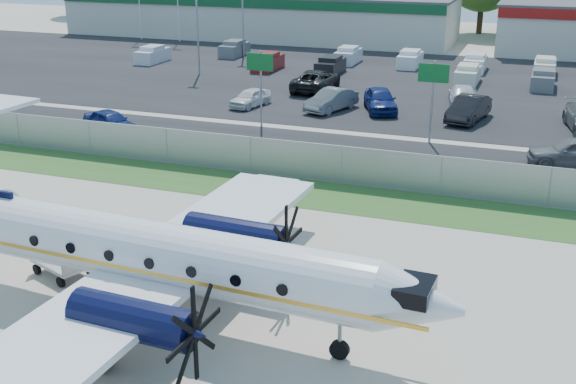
% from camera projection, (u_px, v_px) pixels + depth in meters
% --- Properties ---
extents(ground, '(170.00, 170.00, 0.00)m').
position_uv_depth(ground, '(228.00, 312.00, 24.53)').
color(ground, '#B3A998').
rests_on(ground, ground).
extents(grass_verge, '(170.00, 4.00, 0.02)m').
position_uv_depth(grass_verge, '(330.00, 196.00, 35.13)').
color(grass_verge, '#2D561E').
rests_on(grass_verge, ground).
extents(access_road, '(170.00, 8.00, 0.02)m').
position_uv_depth(access_road, '(365.00, 156.00, 41.31)').
color(access_road, black).
rests_on(access_road, ground).
extents(parking_lot, '(170.00, 32.00, 0.02)m').
position_uv_depth(parking_lot, '(427.00, 85.00, 59.85)').
color(parking_lot, black).
rests_on(parking_lot, ground).
extents(perimeter_fence, '(120.00, 0.06, 1.99)m').
position_uv_depth(perimeter_fence, '(342.00, 165.00, 36.55)').
color(perimeter_fence, gray).
rests_on(perimeter_fence, ground).
extents(building_west, '(46.40, 12.40, 5.24)m').
position_uv_depth(building_west, '(258.00, 14.00, 86.02)').
color(building_west, beige).
rests_on(building_west, ground).
extents(sign_left, '(1.80, 0.26, 5.00)m').
position_uv_depth(sign_left, '(260.00, 73.00, 46.07)').
color(sign_left, gray).
rests_on(sign_left, ground).
extents(sign_mid, '(1.80, 0.26, 5.00)m').
position_uv_depth(sign_mid, '(433.00, 85.00, 42.56)').
color(sign_mid, gray).
rests_on(sign_mid, ground).
extents(light_pole_nw, '(0.90, 0.35, 9.09)m').
position_uv_depth(light_pole_nw, '(197.00, 15.00, 62.67)').
color(light_pole_nw, gray).
rests_on(light_pole_nw, ground).
extents(light_pole_sw, '(0.90, 0.35, 9.09)m').
position_uv_depth(light_pole_sw, '(242.00, 4.00, 71.50)').
color(light_pole_sw, gray).
rests_on(light_pole_sw, ground).
extents(tree_line, '(112.00, 6.00, 14.00)m').
position_uv_depth(tree_line, '(473.00, 33.00, 89.87)').
color(tree_line, '#315F1C').
rests_on(tree_line, ground).
extents(aircraft, '(19.89, 19.62, 6.16)m').
position_uv_depth(aircraft, '(160.00, 254.00, 23.33)').
color(aircraft, silver).
rests_on(aircraft, ground).
extents(pushback_tug, '(2.67, 2.17, 1.30)m').
position_uv_depth(pushback_tug, '(168.00, 251.00, 27.70)').
color(pushback_tug, silver).
rests_on(pushback_tug, ground).
extents(baggage_cart_far, '(2.61, 2.08, 1.19)m').
position_uv_depth(baggage_cart_far, '(62.00, 261.00, 27.01)').
color(baggage_cart_far, gray).
rests_on(baggage_cart_far, ground).
extents(cone_starboard_wing, '(0.38, 0.38, 0.54)m').
position_uv_depth(cone_starboard_wing, '(285.00, 248.00, 28.85)').
color(cone_starboard_wing, '#FF4208').
rests_on(cone_starboard_wing, ground).
extents(road_car_west, '(4.79, 3.50, 1.51)m').
position_uv_depth(road_car_west, '(112.00, 134.00, 45.84)').
color(road_car_west, navy).
rests_on(road_car_west, ground).
extents(road_car_mid, '(5.19, 2.72, 1.68)m').
position_uv_depth(road_car_mid, '(573.00, 167.00, 39.50)').
color(road_car_mid, '#595B5E').
rests_on(road_car_mid, ground).
extents(parked_car_a, '(2.33, 4.11, 1.32)m').
position_uv_depth(parked_car_a, '(250.00, 106.00, 52.85)').
color(parked_car_a, silver).
rests_on(parked_car_a, ground).
extents(parked_car_b, '(3.07, 4.96, 1.54)m').
position_uv_depth(parked_car_b, '(331.00, 111.00, 51.65)').
color(parked_car_b, '#595B5E').
rests_on(parked_car_b, ground).
extents(parked_car_c, '(3.64, 5.32, 1.68)m').
position_uv_depth(parked_car_c, '(380.00, 111.00, 51.45)').
color(parked_car_c, navy).
rests_on(parked_car_c, ground).
extents(parked_car_d, '(2.69, 5.33, 1.68)m').
position_uv_depth(parked_car_d, '(468.00, 121.00, 48.93)').
color(parked_car_d, black).
rests_on(parked_car_d, ground).
extents(parked_car_f, '(2.87, 6.12, 1.69)m').
position_uv_depth(parked_car_f, '(316.00, 91.00, 57.95)').
color(parked_car_f, black).
rests_on(parked_car_f, ground).
extents(parked_car_g, '(2.75, 5.14, 1.42)m').
position_uv_depth(parked_car_g, '(462.00, 103.00, 53.79)').
color(parked_car_g, silver).
rests_on(parked_car_g, ground).
extents(far_parking_rows, '(56.00, 10.00, 1.60)m').
position_uv_depth(far_parking_rows, '(437.00, 75.00, 64.27)').
color(far_parking_rows, gray).
rests_on(far_parking_rows, ground).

